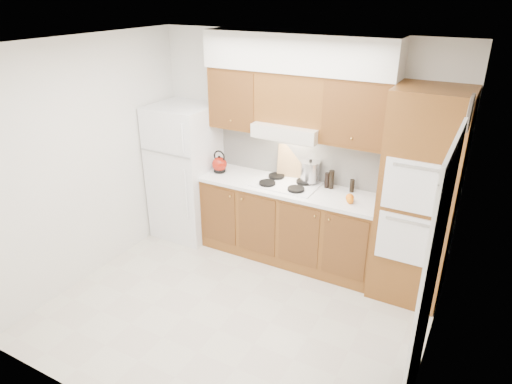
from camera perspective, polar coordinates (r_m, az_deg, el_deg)
floor at (r=4.82m, az=-2.59°, el=-14.56°), size 3.60×3.60×0.00m
ceiling at (r=3.78m, az=-3.35°, el=17.84°), size 3.60×3.60×0.00m
wall_back at (r=5.38m, az=5.41°, el=5.49°), size 3.60×0.02×2.60m
wall_left at (r=5.24m, az=-20.05°, el=3.57°), size 0.02×3.00×2.60m
wall_right at (r=3.64m, az=22.29°, el=-5.99°), size 0.02×3.00×2.60m
fridge at (r=5.91m, az=-8.79°, el=2.51°), size 0.75×0.72×1.72m
base_cabinets at (r=5.45m, az=4.04°, el=-3.92°), size 2.11×0.60×0.90m
countertop at (r=5.24m, az=4.15°, el=0.57°), size 2.13×0.62×0.04m
backsplash at (r=5.38m, az=5.56°, el=4.60°), size 2.11×0.03×0.56m
oven_cabinet at (r=4.81m, az=19.65°, el=-0.80°), size 0.70×0.65×2.20m
upper_cab_left at (r=5.40m, az=-2.19°, el=11.72°), size 0.63×0.33×0.70m
upper_cab_right at (r=4.85m, az=12.75°, el=9.70°), size 0.73×0.33×0.70m
range_hood at (r=5.11m, az=4.26°, el=7.76°), size 0.75×0.45×0.15m
upper_cab_over_hood at (r=5.07m, az=4.67°, el=11.71°), size 0.75×0.33×0.55m
soffit at (r=4.96m, az=5.34°, el=16.98°), size 2.13×0.36×0.40m
cooktop at (r=5.27m, az=3.75°, el=1.01°), size 0.74×0.50×0.01m
doorway at (r=3.47m, az=20.62°, el=-12.17°), size 0.02×0.90×2.10m
wall_clock at (r=3.85m, az=25.21°, el=8.92°), size 0.02×0.30×0.30m
kettle at (r=5.59m, az=-4.59°, el=3.46°), size 0.19×0.19×0.18m
cutting_board at (r=5.42m, az=4.23°, el=3.91°), size 0.30×0.16×0.38m
stock_pot at (r=5.28m, az=6.76°, el=2.55°), size 0.27×0.27×0.23m
condiment_a at (r=5.19m, az=9.41°, el=1.56°), size 0.07×0.07×0.21m
condiment_b at (r=5.21m, az=8.87°, el=1.46°), size 0.06×0.06×0.18m
condiment_c at (r=5.15m, az=11.92°, el=0.77°), size 0.06×0.06×0.15m
orange_near at (r=4.88m, az=11.69°, el=-1.01°), size 0.09×0.09×0.08m
orange_far at (r=4.93m, az=11.64°, el=-0.69°), size 0.11×0.11×0.09m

